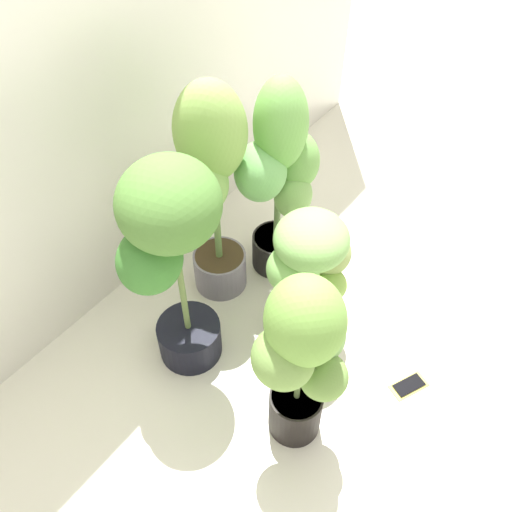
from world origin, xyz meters
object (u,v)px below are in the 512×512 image
at_px(potted_plant_back_right, 280,171).
at_px(cell_phone, 409,385).
at_px(potted_plant_back_center, 208,181).
at_px(potted_plant_back_left, 170,247).
at_px(potted_plant_front_left, 302,354).
at_px(potted_plant_center, 310,270).

height_order(potted_plant_back_right, cell_phone, potted_plant_back_right).
relative_size(potted_plant_back_center, potted_plant_back_left, 1.06).
bearing_deg(potted_plant_front_left, potted_plant_back_right, 40.38).
relative_size(potted_plant_front_left, potted_plant_center, 1.23).
xyz_separation_m(potted_plant_front_left, potted_plant_back_center, (0.33, 0.64, 0.12)).
xyz_separation_m(potted_plant_back_center, potted_plant_back_right, (0.26, -0.13, -0.05)).
bearing_deg(cell_phone, potted_plant_back_right, -169.94).
bearing_deg(potted_plant_front_left, potted_plant_back_center, 62.38).
relative_size(potted_plant_back_center, potted_plant_back_right, 1.06).
relative_size(potted_plant_center, potted_plant_back_center, 0.64).
xyz_separation_m(potted_plant_center, potted_plant_back_right, (0.24, 0.31, 0.15)).
height_order(potted_plant_center, potted_plant_back_right, potted_plant_back_right).
distance_m(potted_plant_center, potted_plant_back_center, 0.48).
xyz_separation_m(potted_plant_front_left, cell_phone, (0.38, -0.25, -0.46)).
xyz_separation_m(potted_plant_back_right, cell_phone, (-0.21, -0.76, -0.52)).
bearing_deg(potted_plant_center, cell_phone, -85.69).
xyz_separation_m(potted_plant_center, cell_phone, (0.03, -0.45, -0.37)).
bearing_deg(potted_plant_front_left, potted_plant_back_left, 90.02).
bearing_deg(potted_plant_back_left, potted_plant_front_left, -89.98).
distance_m(potted_plant_back_left, cell_phone, 1.04).
bearing_deg(cell_phone, potted_plant_center, -150.39).
distance_m(potted_plant_back_right, cell_phone, 0.94).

